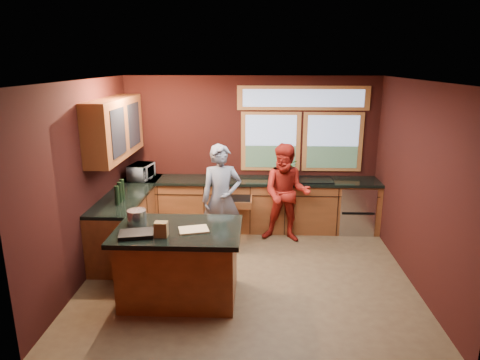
# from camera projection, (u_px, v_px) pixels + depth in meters

# --- Properties ---
(floor) EXTENTS (4.50, 4.50, 0.00)m
(floor) POSITION_uv_depth(u_px,v_px,m) (248.00, 273.00, 6.15)
(floor) COLOR brown
(floor) RESTS_ON ground
(room_shell) EXTENTS (4.52, 4.02, 2.71)m
(room_shell) POSITION_uv_depth(u_px,v_px,m) (207.00, 145.00, 6.01)
(room_shell) COLOR black
(room_shell) RESTS_ON ground
(back_counter) EXTENTS (4.50, 0.64, 0.93)m
(back_counter) POSITION_uv_depth(u_px,v_px,m) (262.00, 204.00, 7.65)
(back_counter) COLOR #5A2E15
(back_counter) RESTS_ON floor
(left_counter) EXTENTS (0.64, 2.30, 0.93)m
(left_counter) POSITION_uv_depth(u_px,v_px,m) (129.00, 219.00, 6.93)
(left_counter) COLOR #5A2E15
(left_counter) RESTS_ON floor
(island) EXTENTS (1.55, 1.05, 0.95)m
(island) POSITION_uv_depth(u_px,v_px,m) (180.00, 263.00, 5.39)
(island) COLOR #5A2E15
(island) RESTS_ON floor
(person_grey) EXTENTS (0.70, 0.53, 1.73)m
(person_grey) POSITION_uv_depth(u_px,v_px,m) (221.00, 199.00, 6.65)
(person_grey) COLOR slate
(person_grey) RESTS_ON floor
(person_red) EXTENTS (0.90, 0.75, 1.66)m
(person_red) POSITION_uv_depth(u_px,v_px,m) (286.00, 193.00, 7.06)
(person_red) COLOR maroon
(person_red) RESTS_ON floor
(microwave) EXTENTS (0.41, 0.54, 0.27)m
(microwave) POSITION_uv_depth(u_px,v_px,m) (141.00, 172.00, 7.49)
(microwave) COLOR #999999
(microwave) RESTS_ON left_counter
(potted_plant) EXTENTS (0.32, 0.28, 0.35)m
(potted_plant) POSITION_uv_depth(u_px,v_px,m) (289.00, 169.00, 7.51)
(potted_plant) COLOR #999999
(potted_plant) RESTS_ON back_counter
(paper_towel) EXTENTS (0.12, 0.12, 0.28)m
(paper_towel) POSITION_uv_depth(u_px,v_px,m) (286.00, 172.00, 7.48)
(paper_towel) COLOR silver
(paper_towel) RESTS_ON back_counter
(cutting_board) EXTENTS (0.41, 0.34, 0.02)m
(cutting_board) POSITION_uv_depth(u_px,v_px,m) (194.00, 230.00, 5.21)
(cutting_board) COLOR tan
(cutting_board) RESTS_ON island
(stock_pot) EXTENTS (0.24, 0.24, 0.18)m
(stock_pot) POSITION_uv_depth(u_px,v_px,m) (137.00, 217.00, 5.41)
(stock_pot) COLOR silver
(stock_pot) RESTS_ON island
(paper_bag) EXTENTS (0.15, 0.12, 0.18)m
(paper_bag) POSITION_uv_depth(u_px,v_px,m) (161.00, 229.00, 5.01)
(paper_bag) COLOR brown
(paper_bag) RESTS_ON island
(black_tray) EXTENTS (0.45, 0.36, 0.05)m
(black_tray) POSITION_uv_depth(u_px,v_px,m) (136.00, 234.00, 5.04)
(black_tray) COLOR black
(black_tray) RESTS_ON island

